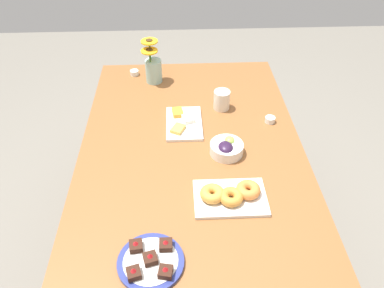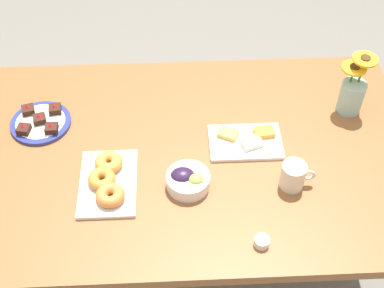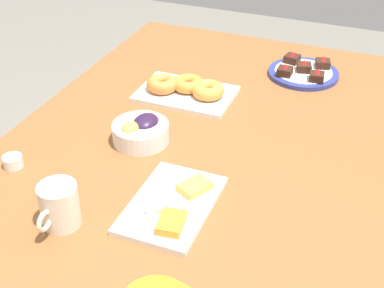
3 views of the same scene
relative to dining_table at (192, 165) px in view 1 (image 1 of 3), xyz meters
The scene contains 10 objects.
ground_plane 0.65m from the dining_table, ahead, with size 6.00×6.00×0.00m, color slate.
dining_table is the anchor object (origin of this frame).
coffee_mug 0.39m from the dining_table, 26.75° to the right, with size 0.12×0.08×0.10m.
grape_bowl 0.19m from the dining_table, 98.19° to the right, with size 0.15×0.15×0.07m.
cheese_platter 0.22m from the dining_table, ahead, with size 0.26×0.17×0.03m.
croissant_platter 0.34m from the dining_table, 154.99° to the right, with size 0.19×0.28×0.05m.
jam_cup_honey 0.45m from the dining_table, 63.30° to the right, with size 0.05×0.05×0.03m.
jam_cup_berry 0.75m from the dining_table, 24.00° to the left, with size 0.05×0.05×0.03m.
dessert_plate 0.58m from the dining_table, 163.80° to the left, with size 0.22×0.22×0.05m.
flower_vase 0.65m from the dining_table, 17.23° to the left, with size 0.12×0.10×0.24m.
Camera 1 is at (-1.24, 0.06, 1.84)m, focal length 35.00 mm.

